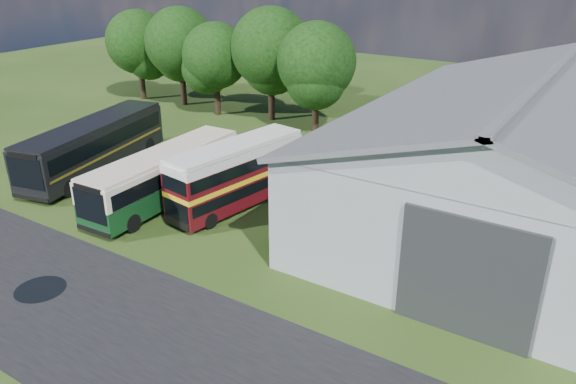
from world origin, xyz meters
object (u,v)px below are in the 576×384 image
Objects in this scene: bus_maroon_double at (237,175)px; bus_dark_single at (94,145)px; bus_green_single at (165,175)px; storage_shed at (537,148)px.

bus_maroon_double is 11.50m from bus_dark_single.
bus_dark_single reaches higher than bus_green_single.
bus_green_single is at bearing -147.07° from bus_maroon_double.
storage_shed is at bearing 4.33° from bus_dark_single.
bus_maroon_double is at bearing 22.07° from bus_green_single.
bus_maroon_double is 0.73× the size of bus_dark_single.
bus_maroon_double is at bearing -153.69° from storage_shed.
storage_shed is 20.69m from bus_green_single.
storage_shed is 2.20× the size of bus_green_single.
storage_shed is 1.98× the size of bus_dark_single.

